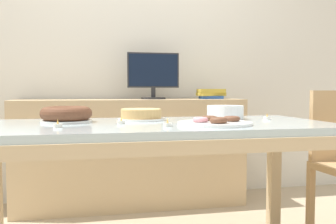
{
  "coord_description": "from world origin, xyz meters",
  "views": [
    {
      "loc": [
        -0.33,
        -1.88,
        0.94
      ],
      "look_at": [
        0.05,
        -0.07,
        0.83
      ],
      "focal_mm": 40.0,
      "sensor_mm": 36.0,
      "label": 1
    }
  ],
  "objects_px": {
    "computer_monitor": "(153,76)",
    "cake_chocolate_round": "(141,115)",
    "tealight_near_cakes": "(58,125)",
    "plate_stack": "(225,112)",
    "tealight_right_edge": "(168,124)",
    "book_stack": "(211,94)",
    "pastry_platter": "(215,122)",
    "cake_golden_bundt": "(66,114)",
    "tealight_centre": "(121,122)",
    "tealight_left_edge": "(267,118)"
  },
  "relations": [
    {
      "from": "computer_monitor",
      "to": "cake_chocolate_round",
      "type": "xyz_separation_m",
      "value": [
        -0.23,
        -0.95,
        -0.25
      ]
    },
    {
      "from": "cake_chocolate_round",
      "to": "tealight_near_cakes",
      "type": "relative_size",
      "value": 6.55
    },
    {
      "from": "pastry_platter",
      "to": "plate_stack",
      "type": "bearing_deg",
      "value": 61.35
    },
    {
      "from": "pastry_platter",
      "to": "tealight_right_edge",
      "type": "relative_size",
      "value": 9.13
    },
    {
      "from": "cake_golden_bundt",
      "to": "tealight_right_edge",
      "type": "xyz_separation_m",
      "value": [
        0.47,
        -0.33,
        -0.03
      ]
    },
    {
      "from": "cake_chocolate_round",
      "to": "tealight_near_cakes",
      "type": "height_order",
      "value": "cake_chocolate_round"
    },
    {
      "from": "computer_monitor",
      "to": "book_stack",
      "type": "height_order",
      "value": "computer_monitor"
    },
    {
      "from": "tealight_near_cakes",
      "to": "tealight_right_edge",
      "type": "height_order",
      "value": "same"
    },
    {
      "from": "computer_monitor",
      "to": "book_stack",
      "type": "bearing_deg",
      "value": 0.16
    },
    {
      "from": "tealight_centre",
      "to": "cake_chocolate_round",
      "type": "bearing_deg",
      "value": 57.09
    },
    {
      "from": "cake_golden_bundt",
      "to": "tealight_right_edge",
      "type": "bearing_deg",
      "value": -34.61
    },
    {
      "from": "cake_chocolate_round",
      "to": "tealight_near_cakes",
      "type": "xyz_separation_m",
      "value": [
        -0.42,
        -0.31,
        -0.02
      ]
    },
    {
      "from": "tealight_right_edge",
      "to": "book_stack",
      "type": "bearing_deg",
      "value": 63.7
    },
    {
      "from": "computer_monitor",
      "to": "tealight_centre",
      "type": "relative_size",
      "value": 10.6
    },
    {
      "from": "book_stack",
      "to": "computer_monitor",
      "type": "bearing_deg",
      "value": -179.84
    },
    {
      "from": "tealight_centre",
      "to": "tealight_right_edge",
      "type": "bearing_deg",
      "value": -41.6
    },
    {
      "from": "pastry_platter",
      "to": "tealight_centre",
      "type": "distance_m",
      "value": 0.47
    },
    {
      "from": "pastry_platter",
      "to": "cake_golden_bundt",
      "type": "bearing_deg",
      "value": 158.04
    },
    {
      "from": "book_stack",
      "to": "cake_golden_bundt",
      "type": "distance_m",
      "value": 1.51
    },
    {
      "from": "computer_monitor",
      "to": "cake_golden_bundt",
      "type": "height_order",
      "value": "computer_monitor"
    },
    {
      "from": "pastry_platter",
      "to": "tealight_right_edge",
      "type": "distance_m",
      "value": 0.25
    },
    {
      "from": "book_stack",
      "to": "cake_chocolate_round",
      "type": "distance_m",
      "value": 1.2
    },
    {
      "from": "book_stack",
      "to": "plate_stack",
      "type": "relative_size",
      "value": 1.1
    },
    {
      "from": "computer_monitor",
      "to": "cake_chocolate_round",
      "type": "bearing_deg",
      "value": -103.77
    },
    {
      "from": "cake_chocolate_round",
      "to": "pastry_platter",
      "type": "bearing_deg",
      "value": -46.8
    },
    {
      "from": "cake_chocolate_round",
      "to": "pastry_platter",
      "type": "height_order",
      "value": "cake_chocolate_round"
    },
    {
      "from": "pastry_platter",
      "to": "tealight_centre",
      "type": "relative_size",
      "value": 9.13
    },
    {
      "from": "tealight_left_edge",
      "to": "tealight_centre",
      "type": "bearing_deg",
      "value": -172.65
    },
    {
      "from": "computer_monitor",
      "to": "tealight_centre",
      "type": "bearing_deg",
      "value": -107.44
    },
    {
      "from": "computer_monitor",
      "to": "tealight_near_cakes",
      "type": "height_order",
      "value": "computer_monitor"
    },
    {
      "from": "pastry_platter",
      "to": "tealight_left_edge",
      "type": "xyz_separation_m",
      "value": [
        0.4,
        0.25,
        -0.0
      ]
    },
    {
      "from": "cake_chocolate_round",
      "to": "tealight_left_edge",
      "type": "height_order",
      "value": "cake_chocolate_round"
    },
    {
      "from": "computer_monitor",
      "to": "tealight_right_edge",
      "type": "relative_size",
      "value": 10.6
    },
    {
      "from": "book_stack",
      "to": "plate_stack",
      "type": "height_order",
      "value": "book_stack"
    },
    {
      "from": "book_stack",
      "to": "tealight_left_edge",
      "type": "relative_size",
      "value": 5.76
    },
    {
      "from": "plate_stack",
      "to": "tealight_near_cakes",
      "type": "relative_size",
      "value": 5.25
    },
    {
      "from": "cake_chocolate_round",
      "to": "tealight_right_edge",
      "type": "relative_size",
      "value": 6.55
    },
    {
      "from": "cake_chocolate_round",
      "to": "tealight_right_edge",
      "type": "distance_m",
      "value": 0.38
    },
    {
      "from": "plate_stack",
      "to": "tealight_near_cakes",
      "type": "bearing_deg",
      "value": -162.56
    },
    {
      "from": "plate_stack",
      "to": "cake_chocolate_round",
      "type": "bearing_deg",
      "value": 176.56
    },
    {
      "from": "pastry_platter",
      "to": "plate_stack",
      "type": "relative_size",
      "value": 1.74
    },
    {
      "from": "computer_monitor",
      "to": "cake_golden_bundt",
      "type": "relative_size",
      "value": 1.59
    },
    {
      "from": "book_stack",
      "to": "tealight_centre",
      "type": "relative_size",
      "value": 5.76
    },
    {
      "from": "computer_monitor",
      "to": "tealight_centre",
      "type": "distance_m",
      "value": 1.23
    },
    {
      "from": "cake_golden_bundt",
      "to": "pastry_platter",
      "type": "xyz_separation_m",
      "value": [
        0.72,
        -0.29,
        -0.03
      ]
    },
    {
      "from": "computer_monitor",
      "to": "tealight_near_cakes",
      "type": "relative_size",
      "value": 10.6
    },
    {
      "from": "tealight_near_cakes",
      "to": "tealight_right_edge",
      "type": "relative_size",
      "value": 1.0
    },
    {
      "from": "computer_monitor",
      "to": "pastry_platter",
      "type": "xyz_separation_m",
      "value": [
        0.08,
        -1.29,
        -0.27
      ]
    },
    {
      "from": "tealight_near_cakes",
      "to": "plate_stack",
      "type": "bearing_deg",
      "value": 17.44
    },
    {
      "from": "cake_chocolate_round",
      "to": "tealight_right_edge",
      "type": "xyz_separation_m",
      "value": [
        0.07,
        -0.37,
        -0.02
      ]
    }
  ]
}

